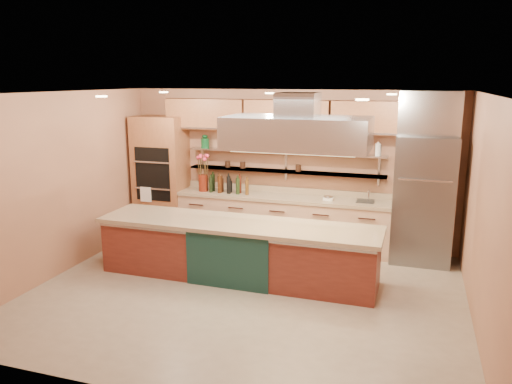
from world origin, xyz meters
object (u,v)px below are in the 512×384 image
(refrigerator, at_px, (423,200))
(island, at_px, (238,250))
(flower_vase, at_px, (203,183))
(green_canister, at_px, (263,145))
(copper_kettle, at_px, (244,145))
(kitchen_scale, at_px, (328,197))

(refrigerator, xyz_separation_m, island, (-2.66, -1.59, -0.61))
(refrigerator, height_order, flower_vase, refrigerator)
(island, distance_m, green_canister, 2.28)
(refrigerator, bearing_deg, island, -149.15)
(copper_kettle, bearing_deg, green_canister, 0.00)
(kitchen_scale, height_order, copper_kettle, copper_kettle)
(flower_vase, bearing_deg, kitchen_scale, 0.00)
(flower_vase, xyz_separation_m, green_canister, (1.10, 0.22, 0.72))
(island, xyz_separation_m, copper_kettle, (-0.51, 1.82, 1.35))
(copper_kettle, bearing_deg, kitchen_scale, -7.79)
(refrigerator, distance_m, green_canister, 2.92)
(flower_vase, xyz_separation_m, kitchen_scale, (2.35, 0.00, -0.11))
(flower_vase, relative_size, copper_kettle, 1.62)
(flower_vase, relative_size, green_canister, 1.72)
(copper_kettle, xyz_separation_m, green_canister, (0.36, 0.00, 0.01))
(kitchen_scale, bearing_deg, refrigerator, -13.81)
(kitchen_scale, relative_size, copper_kettle, 0.86)
(flower_vase, height_order, kitchen_scale, flower_vase)
(island, height_order, copper_kettle, copper_kettle)
(refrigerator, distance_m, flower_vase, 3.91)
(flower_vase, distance_m, green_canister, 1.33)
(kitchen_scale, height_order, green_canister, green_canister)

